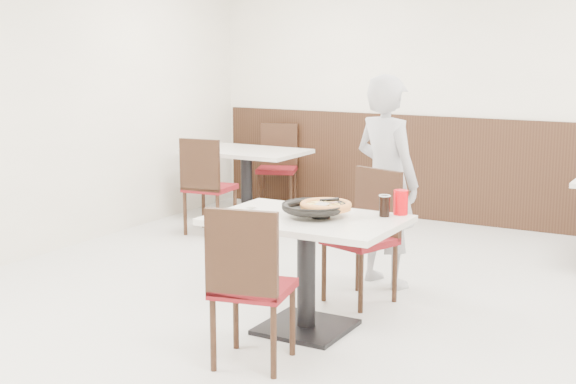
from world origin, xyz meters
The scene contains 19 objects.
floor centered at (0.00, 0.00, 0.00)m, with size 7.00×7.00×0.00m, color #B8B8B3.
wall_back centered at (0.00, 3.50, 1.40)m, with size 6.00×0.04×2.80m, color beige.
wainscot_back centered at (0.00, 3.48, 0.55)m, with size 5.90×0.03×1.10m, color black.
main_table centered at (-0.06, -0.09, 0.38)m, with size 1.20×0.80×0.75m, color silver, non-canonical shape.
chair_near centered at (-0.07, -0.73, 0.47)m, with size 0.42×0.42×0.95m, color black, non-canonical shape.
chair_far centered at (0.00, 0.61, 0.47)m, with size 0.42×0.42×0.95m, color black, non-canonical shape.
trivet centered at (0.03, -0.06, 0.77)m, with size 0.12×0.12×0.04m, color black.
pizza_pan centered at (-0.02, -0.07, 0.79)m, with size 0.35×0.35×0.01m, color black.
pizza centered at (0.04, -0.02, 0.81)m, with size 0.32×0.32×0.02m, color #DE934E.
pizza_server centered at (0.05, -0.08, 0.84)m, with size 0.08×0.11×0.00m, color white.
napkin centered at (-0.48, -0.21, 0.75)m, with size 0.17×0.17×0.00m, color white.
side_plate centered at (-0.43, -0.19, 0.76)m, with size 0.17×0.17×0.01m, color silver.
fork centered at (-0.46, -0.18, 0.77)m, with size 0.01×0.16×0.00m, color white.
cola_glass centered at (0.36, 0.17, 0.81)m, with size 0.07×0.07×0.13m, color black.
red_cup centered at (0.43, 0.28, 0.83)m, with size 0.09×0.09×0.16m, color red.
diner_person centered at (-0.01, 1.10, 0.81)m, with size 0.59×0.39×1.62m, color #B4B4BA.
bg_table_left centered at (-2.16, 2.52, 0.38)m, with size 1.20×0.80×0.75m, color silver, non-canonical shape.
bg_chair_left_near centered at (-2.17, 1.85, 0.47)m, with size 0.42×0.42×0.95m, color black, non-canonical shape.
bg_chair_left_far centered at (-2.17, 3.16, 0.47)m, with size 0.42×0.42×0.95m, color black, non-canonical shape.
Camera 1 is at (2.28, -4.49, 1.83)m, focal length 50.00 mm.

